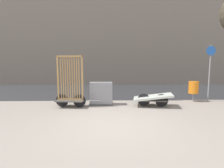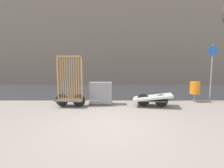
{
  "view_description": "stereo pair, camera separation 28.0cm",
  "coord_description": "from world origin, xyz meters",
  "px_view_note": "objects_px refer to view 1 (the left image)",
  "views": [
    {
      "loc": [
        -0.25,
        -5.21,
        1.88
      ],
      "look_at": [
        0.0,
        2.46,
        1.02
      ],
      "focal_mm": 28.0,
      "sensor_mm": 36.0,
      "label": 1
    },
    {
      "loc": [
        0.03,
        -5.21,
        1.88
      ],
      "look_at": [
        0.0,
        2.46,
        1.02
      ],
      "focal_mm": 28.0,
      "sensor_mm": 36.0,
      "label": 2
    }
  ],
  "objects_px": {
    "bike_cart_with_mattress": "(153,98)",
    "bike_cart_with_bedframe": "(71,89)",
    "utility_cabinet": "(101,94)",
    "trash_bin": "(193,88)",
    "sign_post": "(210,67)"
  },
  "relations": [
    {
      "from": "trash_bin",
      "to": "sign_post",
      "type": "height_order",
      "value": "sign_post"
    },
    {
      "from": "utility_cabinet",
      "to": "sign_post",
      "type": "xyz_separation_m",
      "value": [
        5.45,
        0.56,
        1.28
      ]
    },
    {
      "from": "bike_cart_with_mattress",
      "to": "utility_cabinet",
      "type": "bearing_deg",
      "value": -179.05
    },
    {
      "from": "utility_cabinet",
      "to": "trash_bin",
      "type": "distance_m",
      "value": 4.72
    },
    {
      "from": "bike_cart_with_mattress",
      "to": "bike_cart_with_bedframe",
      "type": "bearing_deg",
      "value": -169.08
    },
    {
      "from": "bike_cart_with_mattress",
      "to": "utility_cabinet",
      "type": "xyz_separation_m",
      "value": [
        -2.33,
        0.41,
        0.1
      ]
    },
    {
      "from": "bike_cart_with_mattress",
      "to": "utility_cabinet",
      "type": "relative_size",
      "value": 2.02
    },
    {
      "from": "sign_post",
      "to": "bike_cart_with_mattress",
      "type": "bearing_deg",
      "value": -162.69
    },
    {
      "from": "trash_bin",
      "to": "sign_post",
      "type": "relative_size",
      "value": 0.36
    },
    {
      "from": "bike_cart_with_bedframe",
      "to": "utility_cabinet",
      "type": "relative_size",
      "value": 2.07
    },
    {
      "from": "bike_cart_with_mattress",
      "to": "trash_bin",
      "type": "distance_m",
      "value": 2.56
    },
    {
      "from": "trash_bin",
      "to": "utility_cabinet",
      "type": "bearing_deg",
      "value": -173.09
    },
    {
      "from": "bike_cart_with_mattress",
      "to": "sign_post",
      "type": "relative_size",
      "value": 0.77
    },
    {
      "from": "bike_cart_with_bedframe",
      "to": "utility_cabinet",
      "type": "xyz_separation_m",
      "value": [
        1.33,
        0.41,
        -0.31
      ]
    },
    {
      "from": "bike_cart_with_bedframe",
      "to": "utility_cabinet",
      "type": "height_order",
      "value": "bike_cart_with_bedframe"
    }
  ]
}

